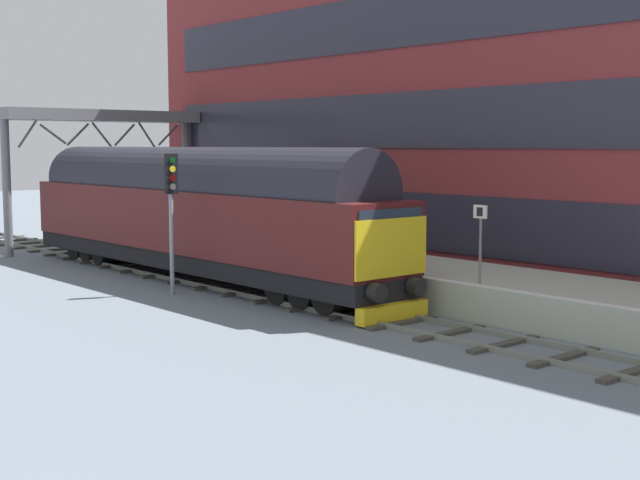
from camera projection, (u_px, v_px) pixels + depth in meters
ground_plane at (302, 303)px, 26.44m from camera, size 140.00×140.00×0.00m
track_main at (302, 301)px, 26.43m from camera, size 2.50×60.00×0.15m
station_platform at (387, 275)px, 28.72m from camera, size 4.00×44.00×1.01m
station_building at (543, 70)px, 29.75m from camera, size 4.14×41.94×14.59m
diesel_locomotive at (193, 210)px, 30.69m from camera, size 2.74×19.93×4.68m
signal_post_near at (171, 203)px, 27.79m from camera, size 0.44×0.22×4.48m
platform_number_sign at (480, 232)px, 23.71m from camera, size 0.10×0.44×2.13m
overhead_footbridge at (101, 126)px, 39.75m from camera, size 9.30×2.00×6.32m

